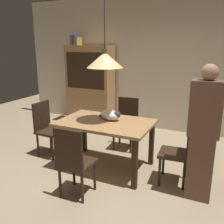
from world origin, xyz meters
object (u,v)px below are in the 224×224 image
object	(u,v)px
chair_left_side	(47,126)
book_blue_wide	(76,40)
cat_sleeping	(111,115)
pendant_lamp	(105,60)
dining_table	(105,128)
book_yellow_short	(79,41)
chair_near_front	(74,160)
person_standing	(203,135)
chair_right_side	(180,149)
hutch_bookcase	(90,87)
chair_far_back	(126,121)
book_brown_thick	(74,40)

from	to	relation	value
chair_left_side	book_blue_wide	bearing A→B (deg)	106.39
cat_sleeping	pendant_lamp	size ratio (longest dim) A/B	0.31
dining_table	pendant_lamp	world-z (taller)	pendant_lamp
chair_left_side	book_yellow_short	world-z (taller)	book_yellow_short
chair_left_side	chair_near_front	size ratio (longest dim) A/B	1.00
chair_near_front	person_standing	bearing A→B (deg)	24.45
chair_right_side	hutch_bookcase	bearing A→B (deg)	142.70
pendant_lamp	hutch_bookcase	bearing A→B (deg)	125.38
book_blue_wide	chair_left_side	bearing A→B (deg)	-73.61
dining_table	book_yellow_short	xyz separation A→B (m)	(-1.62, 1.89, 1.29)
chair_far_back	person_standing	world-z (taller)	person_standing
chair_right_side	hutch_bookcase	xyz separation A→B (m)	(-2.47, 1.88, 0.38)
chair_left_side	book_blue_wide	world-z (taller)	book_blue_wide
book_brown_thick	chair_far_back	bearing A→B (deg)	-29.93
book_brown_thick	chair_left_side	bearing A→B (deg)	-71.54
chair_far_back	pendant_lamp	xyz separation A→B (m)	(0.00, -0.88, 1.15)
hutch_bookcase	chair_far_back	bearing A→B (deg)	-37.05
cat_sleeping	hutch_bookcase	size ratio (longest dim) A/B	0.22
chair_near_front	pendant_lamp	world-z (taller)	pendant_lamp
chair_left_side	cat_sleeping	bearing A→B (deg)	5.29
book_blue_wide	person_standing	xyz separation A→B (m)	(3.10, -2.12, -1.13)
chair_right_side	dining_table	bearing A→B (deg)	-179.68
dining_table	chair_near_front	distance (m)	0.89
cat_sleeping	book_blue_wide	world-z (taller)	book_blue_wide
hutch_bookcase	dining_table	bearing A→B (deg)	-54.62
pendant_lamp	person_standing	world-z (taller)	pendant_lamp
chair_near_front	book_blue_wide	world-z (taller)	book_blue_wide
pendant_lamp	hutch_bookcase	world-z (taller)	pendant_lamp
chair_left_side	book_blue_wide	distance (m)	2.45
cat_sleeping	book_yellow_short	world-z (taller)	book_yellow_short
cat_sleeping	book_blue_wide	size ratio (longest dim) A/B	1.68
book_blue_wide	chair_far_back	bearing A→B (deg)	-31.02
cat_sleeping	pendant_lamp	bearing A→B (deg)	-106.89
book_blue_wide	cat_sleeping	bearing A→B (deg)	-45.98
cat_sleeping	pendant_lamp	xyz separation A→B (m)	(-0.03, -0.11, 0.84)
chair_near_front	hutch_bookcase	distance (m)	3.09
book_brown_thick	book_yellow_short	bearing A→B (deg)	0.00
chair_near_front	book_yellow_short	bearing A→B (deg)	120.34
chair_right_side	hutch_bookcase	size ratio (longest dim) A/B	0.50
chair_near_front	book_blue_wide	size ratio (longest dim) A/B	3.88
chair_far_back	pendant_lamp	size ratio (longest dim) A/B	0.72
chair_near_front	book_yellow_short	size ratio (longest dim) A/B	4.65
pendant_lamp	person_standing	size ratio (longest dim) A/B	0.78
dining_table	chair_far_back	distance (m)	0.89
dining_table	book_blue_wide	bearing A→B (deg)	131.71
chair_left_side	book_brown_thick	xyz separation A→B (m)	(-0.63, 1.88, 1.45)
chair_left_side	hutch_bookcase	world-z (taller)	hutch_bookcase
chair_near_front	chair_far_back	distance (m)	1.76
chair_near_front	chair_far_back	world-z (taller)	same
dining_table	hutch_bookcase	xyz separation A→B (m)	(-1.34, 1.89, 0.24)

